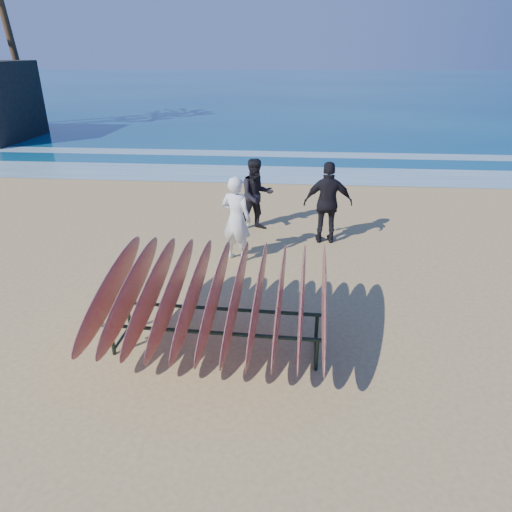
% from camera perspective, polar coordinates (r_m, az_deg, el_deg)
% --- Properties ---
extents(ground, '(120.00, 120.00, 0.00)m').
position_cam_1_polar(ground, '(7.42, -0.52, -9.26)').
color(ground, tan).
rests_on(ground, ground).
extents(ocean, '(160.00, 160.00, 0.00)m').
position_cam_1_polar(ocean, '(61.29, 4.54, 20.54)').
color(ocean, navy).
rests_on(ocean, ground).
extents(foam_near, '(160.00, 160.00, 0.00)m').
position_cam_1_polar(foam_near, '(16.67, 2.69, 10.15)').
color(foam_near, white).
rests_on(foam_near, ground).
extents(foam_far, '(160.00, 160.00, 0.00)m').
position_cam_1_polar(foam_far, '(20.08, 3.12, 12.61)').
color(foam_far, white).
rests_on(foam_far, ground).
extents(surfboard_rack, '(3.27, 2.81, 1.47)m').
position_cam_1_polar(surfboard_rack, '(6.56, -5.18, -5.01)').
color(surfboard_rack, black).
rests_on(surfboard_rack, ground).
extents(person_white, '(0.77, 0.64, 1.81)m').
position_cam_1_polar(person_white, '(9.49, -2.50, 4.63)').
color(person_white, white).
rests_on(person_white, ground).
extents(person_dark_a, '(1.06, 0.97, 1.77)m').
position_cam_1_polar(person_dark_a, '(11.15, 0.05, 7.61)').
color(person_dark_a, black).
rests_on(person_dark_a, ground).
extents(person_dark_b, '(1.12, 0.50, 1.88)m').
position_cam_1_polar(person_dark_b, '(10.51, 8.98, 6.55)').
color(person_dark_b, black).
rests_on(person_dark_b, ground).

